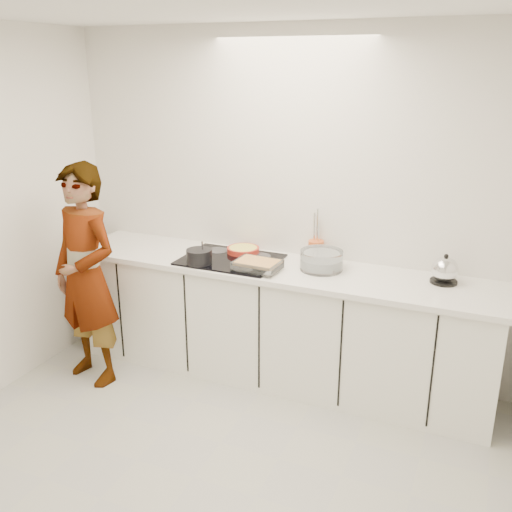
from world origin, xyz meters
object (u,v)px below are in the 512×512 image
at_px(tart_dish, 243,250).
at_px(utensil_crock, 316,250).
at_px(mixing_bowl, 321,261).
at_px(kettle, 445,271).
at_px(hob, 230,259).
at_px(saucepan, 199,256).
at_px(cook, 86,276).
at_px(baking_dish, 257,264).

xyz_separation_m(tart_dish, utensil_crock, (0.56, 0.11, 0.04)).
relative_size(mixing_bowl, utensil_crock, 2.47).
distance_m(kettle, utensil_crock, 0.96).
xyz_separation_m(hob, saucepan, (-0.17, -0.19, 0.06)).
bearing_deg(cook, mixing_bowl, 34.35).
height_order(saucepan, mixing_bowl, saucepan).
distance_m(kettle, cook, 2.55).
xyz_separation_m(hob, utensil_crock, (0.58, 0.28, 0.07)).
relative_size(baking_dish, mixing_bowl, 0.92).
height_order(tart_dish, saucepan, saucepan).
bearing_deg(utensil_crock, tart_dish, -169.03).
xyz_separation_m(kettle, cook, (-2.45, -0.69, -0.16)).
relative_size(tart_dish, cook, 0.18).
height_order(saucepan, utensil_crock, saucepan).
bearing_deg(tart_dish, kettle, -0.91).
xyz_separation_m(tart_dish, baking_dish, (0.25, -0.30, 0.01)).
bearing_deg(kettle, tart_dish, 179.09).
distance_m(saucepan, cook, 0.85).
bearing_deg(saucepan, baking_dish, 7.00).
height_order(baking_dish, kettle, kettle).
distance_m(mixing_bowl, cook, 1.73).
xyz_separation_m(saucepan, utensil_crock, (0.75, 0.47, 0.01)).
height_order(hob, utensil_crock, utensil_crock).
bearing_deg(mixing_bowl, utensil_crock, 117.41).
bearing_deg(mixing_bowl, baking_dish, -153.56).
height_order(saucepan, baking_dish, saucepan).
xyz_separation_m(tart_dish, kettle, (1.50, -0.02, 0.05)).
bearing_deg(baking_dish, tart_dish, 129.45).
height_order(hob, mixing_bowl, mixing_bowl).
bearing_deg(saucepan, hob, 48.24).
bearing_deg(hob, kettle, 5.61).
distance_m(tart_dish, mixing_bowl, 0.67).
distance_m(hob, tart_dish, 0.18).
bearing_deg(kettle, utensil_crock, 172.08).
relative_size(saucepan, cook, 0.13).
bearing_deg(hob, saucepan, -131.76).
bearing_deg(mixing_bowl, kettle, 5.16).
xyz_separation_m(kettle, utensil_crock, (-0.95, 0.13, -0.01)).
height_order(baking_dish, utensil_crock, utensil_crock).
relative_size(hob, baking_dish, 2.18).
bearing_deg(cook, saucepan, 38.77).
bearing_deg(baking_dish, utensil_crock, 53.53).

